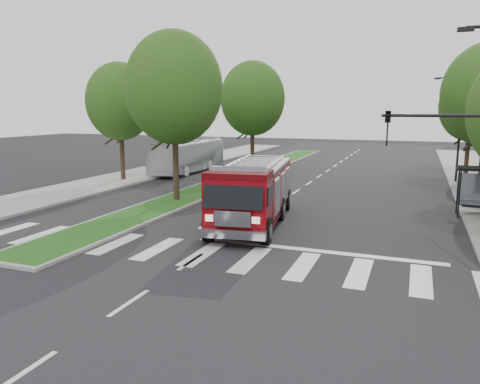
% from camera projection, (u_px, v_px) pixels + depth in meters
% --- Properties ---
extents(ground, '(140.00, 140.00, 0.00)m').
position_uv_depth(ground, '(231.00, 235.00, 21.04)').
color(ground, black).
rests_on(ground, ground).
extents(sidewalk_left, '(5.00, 80.00, 0.15)m').
position_uv_depth(sidewalk_left, '(102.00, 183.00, 35.30)').
color(sidewalk_left, gray).
rests_on(sidewalk_left, ground).
extents(median, '(3.00, 50.00, 0.15)m').
position_uv_depth(median, '(244.00, 175.00, 39.69)').
color(median, gray).
rests_on(median, ground).
extents(tree_right_far, '(5.00, 5.00, 8.73)m').
position_uv_depth(tree_right_far, '(471.00, 106.00, 38.09)').
color(tree_right_far, black).
rests_on(tree_right_far, ground).
extents(tree_median_near, '(5.80, 5.80, 10.16)m').
position_uv_depth(tree_median_near, '(174.00, 88.00, 27.47)').
color(tree_median_near, black).
rests_on(tree_median_near, ground).
extents(tree_median_far, '(5.60, 5.60, 9.72)m').
position_uv_depth(tree_median_far, '(253.00, 99.00, 40.41)').
color(tree_median_far, black).
rests_on(tree_median_far, ground).
extents(tree_left_mid, '(5.20, 5.20, 9.16)m').
position_uv_depth(tree_left_mid, '(120.00, 102.00, 35.90)').
color(tree_left_mid, black).
rests_on(tree_left_mid, ground).
extents(streetlight_right_far, '(2.11, 0.20, 8.00)m').
position_uv_depth(streetlight_right_far, '(458.00, 124.00, 35.05)').
color(streetlight_right_far, black).
rests_on(streetlight_right_far, ground).
extents(fire_engine, '(4.07, 9.57, 3.21)m').
position_uv_depth(fire_engine, '(253.00, 193.00, 22.99)').
color(fire_engine, '#4D0408').
rests_on(fire_engine, ground).
extents(city_bus, '(2.63, 10.70, 2.97)m').
position_uv_depth(city_bus, '(189.00, 155.00, 42.02)').
color(city_bus, silver).
rests_on(city_bus, ground).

